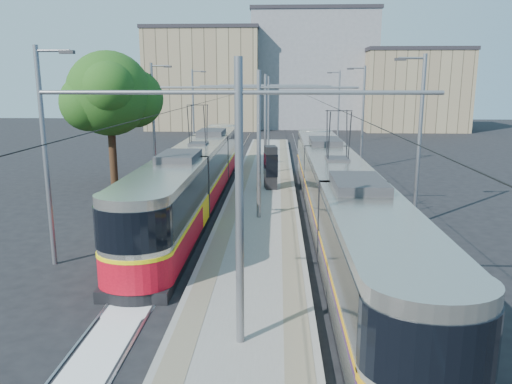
{
  "coord_description": "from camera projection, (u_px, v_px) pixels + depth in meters",
  "views": [
    {
      "loc": [
        0.9,
        -15.52,
        6.72
      ],
      "look_at": [
        -0.12,
        7.76,
        1.6
      ],
      "focal_mm": 35.0,
      "sensor_mm": 36.0,
      "label": 1
    }
  ],
  "objects": [
    {
      "name": "building_left",
      "position": [
        205.0,
        79.0,
        74.05
      ],
      "size": [
        16.32,
        12.24,
        14.43
      ],
      "color": "gray",
      "rests_on": "ground"
    },
    {
      "name": "street_lamps",
      "position": [
        266.0,
        118.0,
        36.22
      ],
      "size": [
        15.18,
        38.22,
        8.0
      ],
      "color": "slate",
      "rests_on": "ground"
    },
    {
      "name": "tree",
      "position": [
        116.0,
        95.0,
        32.59
      ],
      "size": [
        6.03,
        5.57,
        8.76
      ],
      "color": "#382314",
      "rests_on": "ground"
    },
    {
      "name": "platform",
      "position": [
        264.0,
        184.0,
        33.18
      ],
      "size": [
        4.0,
        50.0,
        0.3
      ],
      "primitive_type": "cube",
      "color": "gray",
      "rests_on": "ground"
    },
    {
      "name": "shelter",
      "position": [
        271.0,
        166.0,
        30.7
      ],
      "size": [
        0.91,
        1.29,
        2.63
      ],
      "rotation": [
        0.0,
        0.0,
        0.16
      ],
      "color": "black",
      "rests_on": "platform"
    },
    {
      "name": "building_centre",
      "position": [
        312.0,
        70.0,
        76.97
      ],
      "size": [
        18.36,
        14.28,
        17.2
      ],
      "color": "gray",
      "rests_on": "ground"
    },
    {
      "name": "building_right",
      "position": [
        412.0,
        90.0,
        71.13
      ],
      "size": [
        14.28,
        10.2,
        11.41
      ],
      "color": "gray",
      "rests_on": "ground"
    },
    {
      "name": "rails",
      "position": [
        264.0,
        186.0,
        33.21
      ],
      "size": [
        8.71,
        70.0,
        0.03
      ],
      "color": "gray",
      "rests_on": "ground"
    },
    {
      "name": "tram_right",
      "position": [
        336.0,
        191.0,
        22.88
      ],
      "size": [
        2.43,
        30.41,
        5.5
      ],
      "color": "black",
      "rests_on": "ground"
    },
    {
      "name": "tram_left",
      "position": [
        199.0,
        172.0,
        28.58
      ],
      "size": [
        2.43,
        28.19,
        5.5
      ],
      "color": "black",
      "rests_on": "ground"
    },
    {
      "name": "track_arrow",
      "position": [
        114.0,
        330.0,
        13.85
      ],
      "size": [
        1.2,
        5.0,
        0.01
      ],
      "primitive_type": "cube",
      "color": "silver",
      "rests_on": "ground"
    },
    {
      "name": "tactile_strip_left",
      "position": [
        242.0,
        181.0,
        33.21
      ],
      "size": [
        0.7,
        50.0,
        0.01
      ],
      "primitive_type": "cube",
      "color": "gray",
      "rests_on": "platform"
    },
    {
      "name": "catenary",
      "position": [
        263.0,
        121.0,
        29.46
      ],
      "size": [
        9.2,
        70.0,
        7.0
      ],
      "color": "slate",
      "rests_on": "platform"
    },
    {
      "name": "tactile_strip_right",
      "position": [
        286.0,
        181.0,
        33.08
      ],
      "size": [
        0.7,
        50.0,
        0.01
      ],
      "primitive_type": "cube",
      "color": "gray",
      "rests_on": "platform"
    },
    {
      "name": "ground",
      "position": [
        249.0,
        289.0,
        16.62
      ],
      "size": [
        160.0,
        160.0,
        0.0
      ],
      "primitive_type": "plane",
      "color": "black",
      "rests_on": "ground"
    }
  ]
}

